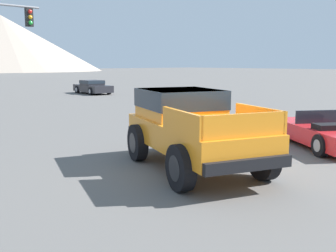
# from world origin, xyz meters

# --- Properties ---
(ground_plane) EXTENTS (320.00, 320.00, 0.00)m
(ground_plane) POSITION_xyz_m (0.00, 0.00, 0.00)
(ground_plane) COLOR #5B5956
(orange_pickup_truck) EXTENTS (3.50, 5.21, 1.95)m
(orange_pickup_truck) POSITION_xyz_m (-0.08, 0.15, 1.12)
(orange_pickup_truck) COLOR orange
(orange_pickup_truck) RESTS_ON ground_plane
(red_convertible_car) EXTENTS (3.70, 4.38, 1.12)m
(red_convertible_car) POSITION_xyz_m (4.79, -1.06, 0.43)
(red_convertible_car) COLOR red
(red_convertible_car) RESTS_ON ground_plane
(parked_car_dark) EXTENTS (2.23, 4.56, 1.16)m
(parked_car_dark) POSITION_xyz_m (10.94, 22.93, 0.60)
(parked_car_dark) COLOR #232328
(parked_car_dark) RESTS_ON ground_plane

